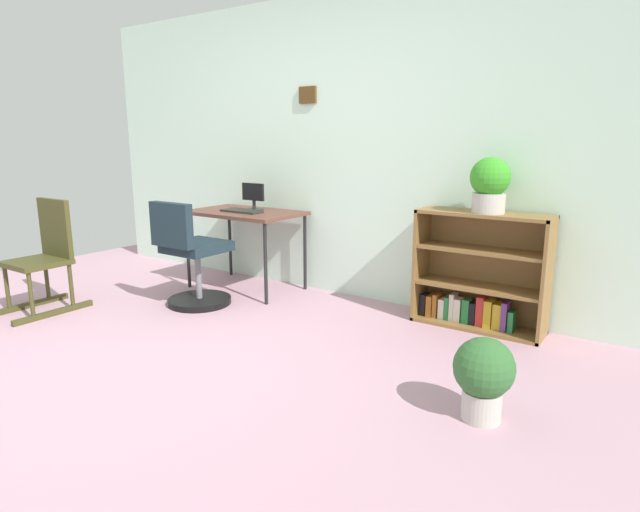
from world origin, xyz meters
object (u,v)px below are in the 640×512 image
(monitor, at_px, (253,197))
(potted_plant_floor, at_px, (483,374))
(office_chair, at_px, (192,261))
(potted_plant_on_shelf, at_px, (490,184))
(desk, at_px, (245,217))
(keyboard, at_px, (242,211))
(rocking_chair, at_px, (45,255))
(bookshelf_low, at_px, (480,277))

(monitor, relative_size, potted_plant_floor, 0.58)
(office_chair, relative_size, potted_plant_on_shelf, 2.28)
(desk, bearing_deg, potted_plant_on_shelf, 4.13)
(keyboard, relative_size, potted_plant_on_shelf, 1.03)
(monitor, height_order, keyboard, monitor)
(monitor, height_order, potted_plant_on_shelf, potted_plant_on_shelf)
(keyboard, height_order, potted_plant_on_shelf, potted_plant_on_shelf)
(rocking_chair, height_order, potted_plant_floor, rocking_chair)
(potted_plant_on_shelf, relative_size, potted_plant_floor, 0.91)
(monitor, xyz_separation_m, bookshelf_low, (2.05, 0.13, -0.46))
(keyboard, distance_m, bookshelf_low, 2.11)
(potted_plant_floor, bearing_deg, potted_plant_on_shelf, 108.09)
(monitor, bearing_deg, potted_plant_on_shelf, 1.87)
(rocking_chair, distance_m, potted_plant_floor, 3.46)
(keyboard, xyz_separation_m, rocking_chair, (-0.93, -1.29, -0.28))
(keyboard, relative_size, office_chair, 0.45)
(office_chair, xyz_separation_m, rocking_chair, (-0.89, -0.72, 0.07))
(bookshelf_low, xyz_separation_m, potted_plant_on_shelf, (0.04, -0.06, 0.68))
(office_chair, xyz_separation_m, bookshelf_low, (2.09, 0.86, -0.01))
(desk, height_order, rocking_chair, rocking_chair)
(monitor, distance_m, bookshelf_low, 2.11)
(desk, bearing_deg, office_chair, -90.48)
(desk, relative_size, potted_plant_floor, 2.40)
(desk, bearing_deg, potted_plant_floor, -23.61)
(desk, distance_m, monitor, 0.20)
(potted_plant_on_shelf, height_order, potted_plant_floor, potted_plant_on_shelf)
(monitor, relative_size, office_chair, 0.28)
(keyboard, height_order, bookshelf_low, bookshelf_low)
(rocking_chair, bearing_deg, potted_plant_on_shelf, 26.58)
(office_chair, distance_m, potted_plant_on_shelf, 2.37)
(office_chair, relative_size, potted_plant_floor, 2.08)
(office_chair, relative_size, rocking_chair, 0.99)
(keyboard, distance_m, potted_plant_floor, 2.76)
(desk, distance_m, potted_plant_on_shelf, 2.17)
(bookshelf_low, distance_m, potted_plant_on_shelf, 0.68)
(potted_plant_floor, bearing_deg, desk, 156.39)
(rocking_chair, xyz_separation_m, bookshelf_low, (2.99, 1.57, -0.08))
(potted_plant_on_shelf, bearing_deg, desk, -175.87)
(bookshelf_low, bearing_deg, potted_plant_on_shelf, -53.83)
(rocking_chair, bearing_deg, office_chair, 38.63)
(keyboard, distance_m, rocking_chair, 1.61)
(desk, relative_size, rocking_chair, 1.14)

